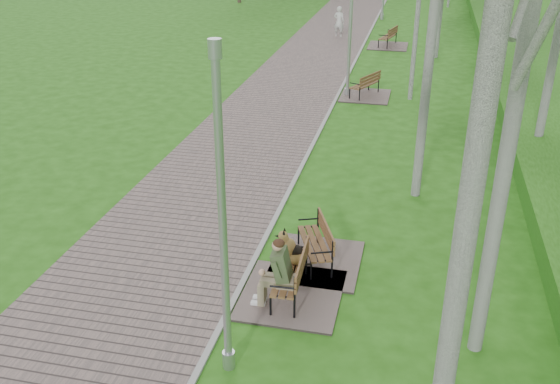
{
  "coord_description": "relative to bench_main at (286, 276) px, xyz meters",
  "views": [
    {
      "loc": [
        2.65,
        -3.16,
        6.04
      ],
      "look_at": [
        0.27,
        7.2,
        1.0
      ],
      "focal_mm": 40.0,
      "sensor_mm": 36.0,
      "label": 1
    }
  ],
  "objects": [
    {
      "name": "pedestrian_near",
      "position": [
        -2.16,
        21.37,
        0.33
      ],
      "size": [
        0.59,
        0.46,
        1.44
      ],
      "primitive_type": "imported",
      "rotation": [
        0.0,
        0.0,
        2.9
      ],
      "color": "beige",
      "rests_on": "ground"
    },
    {
      "name": "lamp_post_second",
      "position": [
        -0.51,
        11.81,
        1.72
      ],
      "size": [
        0.17,
        0.17,
        4.53
      ],
      "color": "#A1A4A9",
      "rests_on": "ground"
    },
    {
      "name": "lamp_post_near",
      "position": [
        -0.41,
        -1.87,
        1.77
      ],
      "size": [
        0.18,
        0.18,
        4.63
      ],
      "color": "#A1A4A9",
      "rests_on": "ground"
    },
    {
      "name": "bench_third",
      "position": [
        0.06,
        11.89,
        -0.22
      ],
      "size": [
        1.6,
        1.78,
        0.98
      ],
      "color": "#635550",
      "rests_on": "ground"
    },
    {
      "name": "bench_far",
      "position": [
        0.25,
        19.83,
        -0.2
      ],
      "size": [
        1.71,
        1.9,
        1.05
      ],
      "color": "#635550",
      "rests_on": "ground"
    },
    {
      "name": "walkway",
      "position": [
        -2.56,
        16.2,
        -0.38
      ],
      "size": [
        3.5,
        67.0,
        0.04
      ],
      "primitive_type": "cube",
      "color": "#635550",
      "rests_on": "ground"
    },
    {
      "name": "bench_main",
      "position": [
        0.0,
        0.0,
        0.0
      ],
      "size": [
        1.64,
        1.82,
        1.43
      ],
      "color": "#635550",
      "rests_on": "ground"
    },
    {
      "name": "kerb",
      "position": [
        -0.81,
        16.2,
        -0.37
      ],
      "size": [
        0.1,
        67.0,
        0.05
      ],
      "primitive_type": "cube",
      "color": "#999993",
      "rests_on": "ground"
    },
    {
      "name": "bench_second",
      "position": [
        0.28,
        1.18,
        -0.22
      ],
      "size": [
        1.58,
        1.76,
        0.97
      ],
      "color": "#635550",
      "rests_on": "ground"
    }
  ]
}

